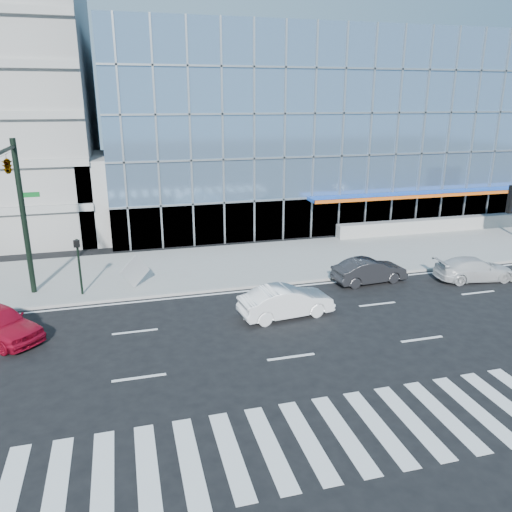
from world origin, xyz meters
The scene contains 11 objects.
ground centered at (0.00, 0.00, 0.00)m, with size 160.00×160.00×0.00m, color black.
sidewalk centered at (0.00, 8.00, 0.07)m, with size 120.00×8.00×0.15m, color gray.
theatre_building centered at (14.00, 26.00, 7.50)m, with size 42.00×26.00×15.00m, color #6B8DB2.
ramp_block centered at (-6.00, 18.00, 3.00)m, with size 6.00×8.00×6.00m, color gray.
retaining_wall centered at (24.00, 11.60, 0.65)m, with size 30.00×0.80×1.00m, color gray.
traffic_signal centered at (-11.00, 4.57, 6.16)m, with size 1.14×5.74×8.00m.
ped_signal_post centered at (-8.50, 4.94, 2.14)m, with size 0.30×0.33×3.00m.
white_suv centered at (13.06, 1.80, 0.66)m, with size 1.84×4.52×1.31m, color silver.
white_sedan centered at (1.06, -0.14, 0.75)m, with size 1.58×4.53×1.49m, color white.
dark_sedan centered at (7.06, 3.00, 0.69)m, with size 1.47×4.21×1.39m, color black.
tilted_panel centered at (-5.74, 5.29, 1.06)m, with size 1.30×0.06×1.30m, color #A7A7A7.
Camera 1 is at (-6.08, -20.97, 9.95)m, focal length 35.00 mm.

